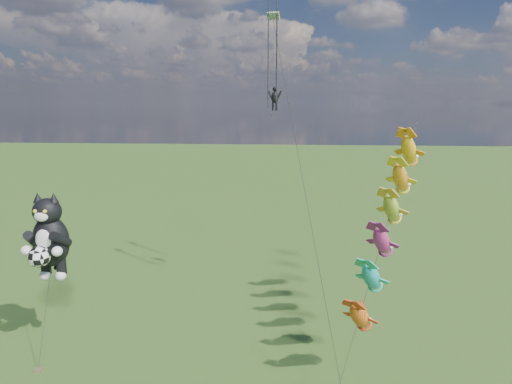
{
  "coord_description": "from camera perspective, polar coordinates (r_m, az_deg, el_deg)",
  "views": [
    {
      "loc": [
        12.8,
        -25.53,
        16.24
      ],
      "look_at": [
        10.21,
        5.78,
        9.78
      ],
      "focal_mm": 30.0,
      "sensor_mm": 36.0,
      "label": 1
    }
  ],
  "objects": [
    {
      "name": "cat_kite_rig",
      "position": [
        30.82,
        -25.91,
        -5.39
      ],
      "size": [
        2.68,
        4.17,
        10.74
      ],
      "rotation": [
        0.0,
        0.0,
        0.06
      ],
      "color": "brown",
      "rests_on": "ground"
    },
    {
      "name": "parafoil_rig",
      "position": [
        33.43,
        2.65,
        14.33
      ],
      "size": [
        5.43,
        16.88,
        24.29
      ],
      "rotation": [
        0.0,
        0.0,
        0.37
      ],
      "color": "brown",
      "rests_on": "ground"
    },
    {
      "name": "fish_windsock_rig",
      "position": [
        28.3,
        17.03,
        -4.17
      ],
      "size": [
        7.63,
        14.13,
        15.62
      ],
      "rotation": [
        0.0,
        0.0,
        -0.17
      ],
      "color": "brown",
      "rests_on": "ground"
    },
    {
      "name": "ground",
      "position": [
        32.86,
        -20.02,
        -18.77
      ],
      "size": [
        300.0,
        300.0,
        0.0
      ],
      "primitive_type": "plane",
      "color": "#1D3F0F"
    }
  ]
}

